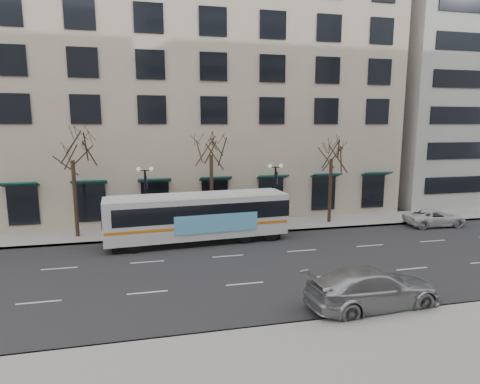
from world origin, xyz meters
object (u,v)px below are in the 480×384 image
object	(u,v)px
tree_far_right	(332,147)
tree_far_mid	(211,143)
lamp_post_left	(146,197)
silver_car	(372,288)
tree_far_left	(72,147)
lamp_post_right	(275,192)
city_bus	(199,216)
white_pickup	(435,218)

from	to	relation	value
tree_far_right	tree_far_mid	bearing A→B (deg)	180.00
lamp_post_left	silver_car	bearing A→B (deg)	-55.11
tree_far_left	lamp_post_left	distance (m)	6.29
tree_far_left	lamp_post_right	world-z (taller)	tree_far_left
lamp_post_left	silver_car	distance (m)	17.67
tree_far_right	silver_car	distance (m)	16.73
tree_far_mid	tree_far_left	bearing A→B (deg)	-180.00
tree_far_mid	silver_car	size ratio (longest dim) A/B	1.36
city_bus	white_pickup	bearing A→B (deg)	-3.23
tree_far_mid	lamp_post_right	world-z (taller)	tree_far_mid
tree_far_right	city_bus	size ratio (longest dim) A/B	0.63
city_bus	lamp_post_right	bearing A→B (deg)	16.43
tree_far_mid	white_pickup	xyz separation A→B (m)	(18.12, -2.70, -6.22)
tree_far_right	lamp_post_right	world-z (taller)	tree_far_right
tree_far_right	white_pickup	distance (m)	10.30
tree_far_mid	silver_car	bearing A→B (deg)	-71.39
tree_far_right	city_bus	bearing A→B (deg)	-165.26
lamp_post_left	tree_far_left	bearing A→B (deg)	173.17
lamp_post_right	white_pickup	xyz separation A→B (m)	(13.11, -2.10, -2.26)
silver_car	city_bus	bearing A→B (deg)	24.30
tree_far_left	lamp_post_right	distance (m)	15.48
tree_far_right	lamp_post_left	xyz separation A→B (m)	(-14.99, -0.60, -3.48)
tree_far_left	white_pickup	size ratio (longest dim) A/B	1.70
tree_far_left	tree_far_right	distance (m)	20.00
white_pickup	lamp_post_right	bearing A→B (deg)	83.73
lamp_post_left	white_pickup	distance (m)	23.32
tree_far_left	city_bus	distance (m)	10.31
white_pickup	tree_far_mid	bearing A→B (deg)	84.35
tree_far_right	white_pickup	xyz separation A→B (m)	(8.12, -2.70, -5.74)
lamp_post_right	silver_car	size ratio (longest dim) A/B	0.83
city_bus	white_pickup	distance (m)	19.55
lamp_post_left	silver_car	xyz separation A→B (m)	(10.04, -14.40, -2.03)
white_pickup	lamp_post_left	bearing A→B (deg)	87.63
city_bus	silver_car	world-z (taller)	city_bus
tree_far_mid	lamp_post_left	distance (m)	6.40
tree_far_mid	tree_far_right	distance (m)	10.01
tree_far_left	city_bus	size ratio (longest dim) A/B	0.65
city_bus	tree_far_right	bearing A→B (deg)	10.64
lamp_post_right	silver_car	bearing A→B (deg)	-89.83
tree_far_mid	city_bus	world-z (taller)	tree_far_mid
tree_far_mid	white_pickup	size ratio (longest dim) A/B	1.74
lamp_post_right	lamp_post_left	bearing A→B (deg)	180.00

